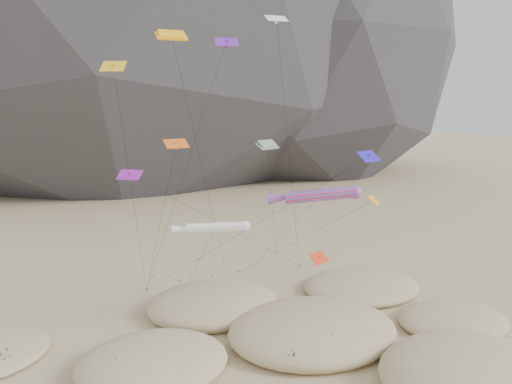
% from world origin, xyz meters
% --- Properties ---
extents(ground, '(500.00, 500.00, 0.00)m').
position_xyz_m(ground, '(0.00, 0.00, 0.00)').
color(ground, '#CCB789').
rests_on(ground, ground).
extents(dunes, '(52.34, 34.92, 4.05)m').
position_xyz_m(dunes, '(-0.77, 2.75, 0.71)').
color(dunes, '#CCB789').
rests_on(dunes, ground).
extents(dune_grass, '(41.69, 29.66, 1.44)m').
position_xyz_m(dune_grass, '(-1.51, 3.61, 0.84)').
color(dune_grass, black).
rests_on(dune_grass, ground).
extents(kite_stakes, '(20.60, 4.50, 0.30)m').
position_xyz_m(kite_stakes, '(2.28, 24.36, 0.15)').
color(kite_stakes, '#3F2D1E').
rests_on(kite_stakes, ground).
extents(rainbow_tube_kite, '(8.14, 18.47, 13.16)m').
position_xyz_m(rainbow_tube_kite, '(5.90, 8.62, 12.20)').
color(rainbow_tube_kite, '#FF1A48').
rests_on(rainbow_tube_kite, ground).
extents(white_tube_kite, '(6.60, 11.64, 10.01)m').
position_xyz_m(white_tube_kite, '(-3.09, 11.73, 9.29)').
color(white_tube_kite, white).
rests_on(white_tube_kite, ground).
extents(orange_parafoil, '(10.56, 14.67, 26.57)m').
position_xyz_m(orange_parafoil, '(-6.21, 12.23, 25.73)').
color(orange_parafoil, '#F4A10C').
rests_on(orange_parafoil, ground).
extents(multi_parafoil, '(8.91, 15.14, 17.04)m').
position_xyz_m(multi_parafoil, '(2.94, 13.14, 16.38)').
color(multi_parafoil, orange).
rests_on(multi_parafoil, ground).
extents(delta_kites, '(24.22, 20.11, 28.65)m').
position_xyz_m(delta_kites, '(-0.13, 10.07, 17.58)').
color(delta_kites, purple).
rests_on(delta_kites, ground).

